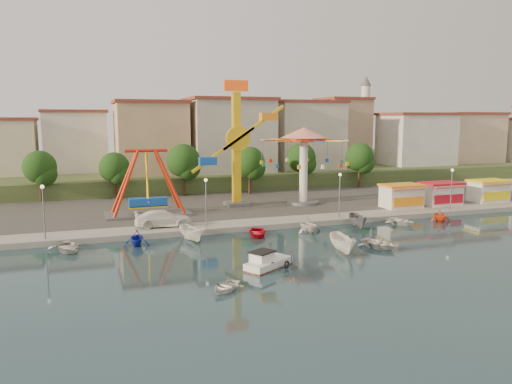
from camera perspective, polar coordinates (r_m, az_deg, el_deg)
name	(u,v)px	position (r m, az deg, el deg)	size (l,w,h in m)	color
ground	(329,257)	(44.89, 8.38, -7.39)	(200.00, 200.00, 0.00)	#132B35
quay_deck	(189,177)	(102.94, -7.70, 1.67)	(200.00, 100.00, 0.60)	#9E998E
asphalt_pad	(233,199)	(72.09, -2.64, -0.86)	(90.00, 28.00, 0.01)	#4C4944
hill_terrace	(184,169)	(107.69, -8.24, 2.59)	(200.00, 60.00, 3.00)	#384C26
pirate_ship_ride	(147,184)	(61.27, -12.32, 0.91)	(10.00, 5.00, 8.00)	#59595E
kamikaze_tower	(240,148)	(66.02, -1.83, 5.09)	(8.48, 3.10, 16.50)	#59595E
wave_swinger	(304,148)	(67.81, 5.48, 4.99)	(11.60, 11.60, 10.40)	#59595E
booth_left	(401,196)	(68.03, 16.29, -0.41)	(5.40, 3.78, 3.08)	white
booth_mid	(441,193)	(71.84, 20.40, -0.15)	(5.40, 3.78, 3.08)	white
booth_right	(488,191)	(77.20, 25.03, 0.15)	(5.40, 3.78, 3.08)	white
lamp_post_0	(44,213)	(52.19, -23.08, -2.27)	(0.14, 0.14, 5.00)	#59595E
lamp_post_1	(206,204)	(53.44, -5.72, -1.40)	(0.14, 0.14, 5.00)	#59595E
lamp_post_2	(340,197)	(59.15, 9.53, -0.54)	(0.14, 0.14, 5.00)	#59595E
lamp_post_3	(451,190)	(68.22, 21.42, 0.17)	(0.14, 0.14, 5.00)	#59595E
tree_0	(40,167)	(75.76, -23.50, 2.62)	(4.60, 4.60, 7.19)	#382314
tree_1	(114,167)	(74.94, -15.88, 2.73)	(4.35, 4.35, 6.80)	#382314
tree_2	(183,161)	(75.66, -8.29, 3.55)	(5.02, 5.02, 7.85)	#382314
tree_3	(250,162)	(76.80, -0.73, 3.44)	(4.68, 4.68, 7.32)	#382314
tree_4	(301,158)	(83.20, 5.19, 3.91)	(4.86, 4.86, 7.60)	#382314
tree_5	(360,157)	(86.21, 11.77, 3.90)	(4.83, 4.83, 7.54)	#382314
building_1	(76,148)	(89.78, -19.91, 4.78)	(12.33, 9.01, 8.63)	silver
building_2	(154,139)	(91.08, -11.62, 5.97)	(11.95, 9.28, 11.23)	tan
building_3	(233,144)	(90.90, -2.65, 5.48)	(12.59, 10.50, 9.20)	beige
building_4	(294,142)	(98.69, 4.34, 5.70)	(10.75, 9.23, 9.24)	beige
building_5	(358,137)	(103.03, 11.61, 6.21)	(12.77, 10.96, 11.21)	tan
building_6	(413,133)	(108.23, 17.45, 6.40)	(8.23, 8.98, 12.36)	silver
building_7	(443,140)	(119.49, 20.61, 5.53)	(11.59, 10.93, 8.76)	beige
minaret	(365,117)	(107.99, 12.35, 8.37)	(2.80, 2.80, 18.00)	silver
cabin_motorboat	(267,263)	(41.23, 1.29, -8.12)	(4.69, 3.80, 1.57)	white
rowboat_a	(378,243)	(48.98, 13.78, -5.73)	(2.78, 3.89, 0.81)	white
rowboat_b	(225,286)	(36.16, -3.51, -10.72)	(2.05, 2.87, 0.60)	white
skiff	(343,244)	(46.30, 9.89, -5.83)	(1.69, 4.48, 1.73)	white
van	(163,218)	(54.81, -10.56, -2.98)	(2.47, 6.07, 1.76)	white
moored_boat_0	(67,247)	(49.49, -20.75, -5.87)	(2.89, 4.05, 0.84)	silver
moored_boat_1	(137,238)	(49.58, -13.46, -5.11)	(2.51, 2.91, 1.53)	#1322AB
moored_boat_2	(192,233)	(50.35, -7.33, -4.71)	(1.54, 4.10, 1.58)	silver
moored_boat_3	(257,232)	(52.24, 0.15, -4.62)	(2.68, 3.75, 0.78)	red
moored_boat_4	(308,224)	(54.31, 6.02, -3.67)	(2.78, 3.22, 1.70)	silver
moored_boat_5	(358,221)	(57.14, 11.58, -3.26)	(1.53, 4.07, 1.57)	slate
moored_boat_6	(401,221)	(60.26, 16.22, -3.22)	(2.64, 3.70, 0.77)	white
moored_boat_7	(440,215)	(63.48, 20.27, -2.50)	(2.41, 2.79, 1.47)	red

